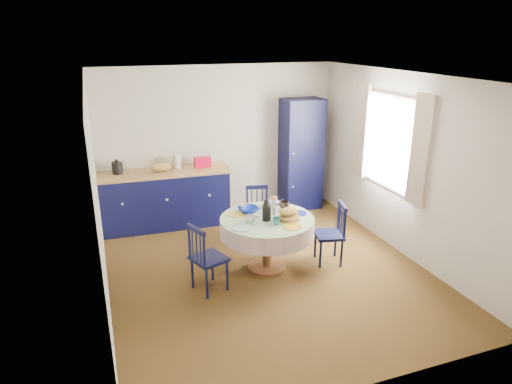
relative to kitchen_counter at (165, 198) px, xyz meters
The scene contains 17 objects.
floor 2.25m from the kitchen_counter, 62.97° to the right, with size 4.50×4.50×0.00m, color black.
ceiling 2.99m from the kitchen_counter, 62.97° to the right, with size 4.50×4.50×0.00m, color white.
wall_back 1.30m from the kitchen_counter, 16.16° to the left, with size 4.00×0.02×2.50m, color beige.
wall_left 2.33m from the kitchen_counter, 117.03° to the right, with size 0.02×4.50×2.50m, color beige.
wall_right 3.67m from the kitchen_counter, 33.16° to the right, with size 0.02×4.50×2.50m, color beige.
window 3.55m from the kitchen_counter, 29.34° to the right, with size 0.10×1.74×1.45m.
kitchen_counter is the anchor object (origin of this frame).
pantry_cabinet 2.45m from the kitchen_counter, ahead, with size 0.68×0.50×1.93m.
dining_table 2.18m from the kitchen_counter, 62.12° to the right, with size 1.21×1.21×1.01m.
chair_left 2.17m from the kitchen_counter, 86.26° to the right, with size 0.48×0.49×0.87m.
chair_far 1.60m from the kitchen_counter, 40.94° to the right, with size 0.43×0.42×0.83m.
chair_right 2.78m from the kitchen_counter, 46.75° to the right, with size 0.44×0.45×0.84m.
mug_a 2.12m from the kitchen_counter, 68.58° to the right, with size 0.11×0.11×0.09m, color silver.
mug_b 2.42m from the kitchen_counter, 64.27° to the right, with size 0.10×0.10×0.09m, color #29796D.
mug_c 2.19m from the kitchen_counter, 51.73° to the right, with size 0.14×0.14×0.11m, color black.
mug_d 1.79m from the kitchen_counter, 62.99° to the right, with size 0.09×0.09×0.09m, color silver.
cobalt_bowl 1.88m from the kitchen_counter, 62.82° to the right, with size 0.27×0.27×0.07m, color navy.
Camera 1 is at (-1.95, -4.99, 2.98)m, focal length 32.00 mm.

